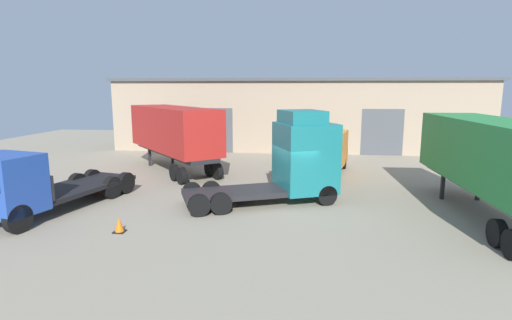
{
  "coord_description": "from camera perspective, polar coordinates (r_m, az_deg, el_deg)",
  "views": [
    {
      "loc": [
        0.43,
        -17.7,
        5.12
      ],
      "look_at": [
        -1.8,
        1.88,
        1.6
      ],
      "focal_mm": 28.0,
      "sensor_mm": 36.0,
      "label": 1
    }
  ],
  "objects": [
    {
      "name": "flatbed_truck_blue",
      "position": [
        18.29,
        -29.59,
        -3.2
      ],
      "size": [
        4.05,
        7.43,
        2.73
      ],
      "rotation": [
        0.0,
        0.0,
        -1.82
      ],
      "color": "#2347A3",
      "rests_on": "ground_plane"
    },
    {
      "name": "warehouse_building",
      "position": [
        35.09,
        5.81,
        6.61
      ],
      "size": [
        30.84,
        7.14,
        5.98
      ],
      "color": "tan",
      "rests_on": "ground_plane"
    },
    {
      "name": "gravel_pile",
      "position": [
        26.56,
        30.43,
        -1.23
      ],
      "size": [
        4.5,
        4.5,
        1.06
      ],
      "color": "#665B4C",
      "rests_on": "ground_plane"
    },
    {
      "name": "container_trailer_green",
      "position": [
        18.15,
        30.8,
        0.45
      ],
      "size": [
        2.67,
        9.86,
        3.93
      ],
      "rotation": [
        0.0,
        0.0,
        1.59
      ],
      "color": "#28843D",
      "rests_on": "ground_plane"
    },
    {
      "name": "delivery_van_orange",
      "position": [
        24.65,
        9.95,
        1.18
      ],
      "size": [
        3.26,
        6.06,
        2.47
      ],
      "rotation": [
        0.0,
        0.0,
        1.34
      ],
      "color": "orange",
      "rests_on": "ground_plane"
    },
    {
      "name": "tractor_unit_teal",
      "position": [
        18.33,
        5.57,
        0.11
      ],
      "size": [
        7.19,
        4.91,
        4.17
      ],
      "rotation": [
        0.0,
        0.0,
        0.4
      ],
      "color": "#197075",
      "rests_on": "ground_plane"
    },
    {
      "name": "container_trailer_white",
      "position": [
        25.52,
        -11.7,
        4.15
      ],
      "size": [
        7.77,
        8.63,
        4.01
      ],
      "rotation": [
        0.0,
        0.0,
        2.26
      ],
      "color": "red",
      "rests_on": "ground_plane"
    },
    {
      "name": "ground_plane",
      "position": [
        18.43,
        4.92,
        -6.04
      ],
      "size": [
        60.0,
        60.0,
        0.0
      ],
      "primitive_type": "plane",
      "color": "gray"
    },
    {
      "name": "traffic_cone",
      "position": [
        15.42,
        -18.96,
        -8.84
      ],
      "size": [
        0.4,
        0.4,
        0.55
      ],
      "color": "black",
      "rests_on": "ground_plane"
    }
  ]
}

